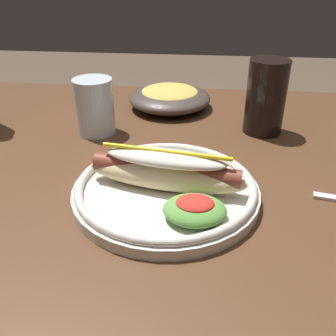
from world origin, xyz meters
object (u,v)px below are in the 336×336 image
object	(u,v)px
hot_dog_plate	(167,185)
side_bowl	(170,97)
water_cup	(95,106)
soda_cup	(266,97)

from	to	relation	value
hot_dog_plate	side_bowl	size ratio (longest dim) A/B	1.45
hot_dog_plate	side_bowl	distance (m)	0.36
water_cup	hot_dog_plate	bearing A→B (deg)	-53.37
soda_cup	side_bowl	xyz separation A→B (m)	(-0.19, 0.11, -0.04)
soda_cup	side_bowl	size ratio (longest dim) A/B	0.77
soda_cup	water_cup	distance (m)	0.32
hot_dog_plate	water_cup	world-z (taller)	water_cup
hot_dog_plate	soda_cup	distance (m)	0.30
soda_cup	side_bowl	world-z (taller)	soda_cup
water_cup	side_bowl	xyz separation A→B (m)	(0.13, 0.15, -0.03)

